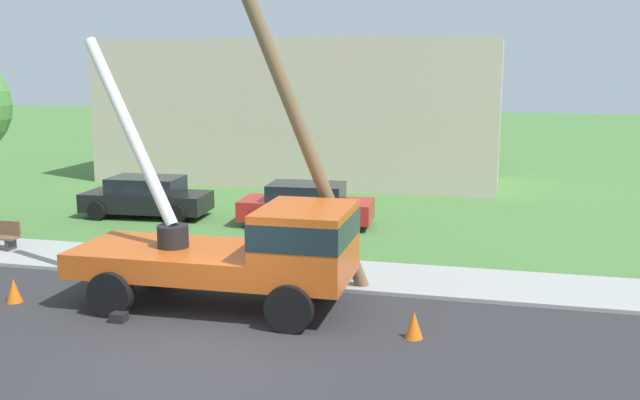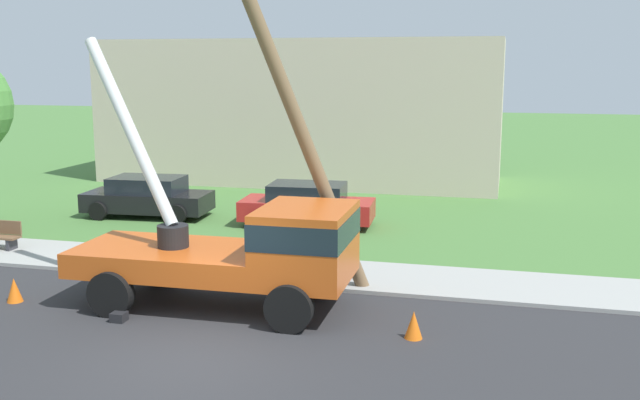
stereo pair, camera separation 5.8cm
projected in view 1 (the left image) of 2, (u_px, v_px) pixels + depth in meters
The scene contains 10 objects.
ground_plane at pixel (338, 222), 25.09m from camera, with size 120.00×120.00×0.00m, color #477538.
road_asphalt at pixel (197, 356), 13.65m from camera, with size 80.00×8.74×0.01m, color #2B2B2D.
sidewalk_strip at pixel (285, 271), 19.05m from camera, with size 80.00×2.59×0.10m, color #9E9E99.
utility_truck at pixel (249, 247), 16.05m from camera, with size 6.79×3.20×5.98m.
leaning_utility_pole at pixel (292, 109), 16.62m from camera, with size 3.68×1.80×8.49m.
traffic_cone_ahead at pixel (414, 325), 14.47m from camera, with size 0.36×0.36×0.56m, color orange.
traffic_cone_behind at pixel (14, 290), 16.66m from camera, with size 0.36×0.36×0.56m, color orange.
parked_sedan_black at pixel (147, 197), 25.92m from camera, with size 4.51×2.20×1.42m.
parked_sedan_red at pixel (306, 205), 24.49m from camera, with size 4.51×2.20×1.42m.
lowrise_building_backdrop at pixel (300, 111), 33.83m from camera, with size 18.00×6.00×6.40m, color beige.
Camera 1 is at (5.35, -11.95, 5.36)m, focal length 41.17 mm.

